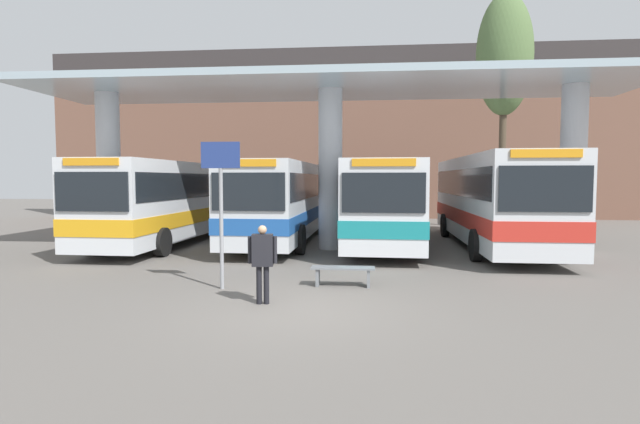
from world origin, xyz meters
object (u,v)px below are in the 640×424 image
(transit_bus_far_right_bay, at_px, (492,197))
(pedestrian_waiting, at_px, (263,256))
(poplar_tree_behind_left, at_px, (504,57))
(transit_bus_center_bay, at_px, (284,198))
(transit_bus_left_bay, at_px, (167,199))
(transit_bus_right_bay, at_px, (384,199))
(info_sign_platform, at_px, (221,186))
(waiting_bench_near_pillar, at_px, (343,272))

(transit_bus_far_right_bay, xyz_separation_m, pedestrian_waiting, (-6.76, -9.39, -0.88))
(poplar_tree_behind_left, bearing_deg, transit_bus_center_bay, -150.48)
(transit_bus_left_bay, bearing_deg, transit_bus_center_bay, -162.70)
(transit_bus_left_bay, relative_size, transit_bus_center_bay, 0.90)
(transit_bus_left_bay, bearing_deg, transit_bus_right_bay, -170.98)
(transit_bus_center_bay, bearing_deg, info_sign_platform, 91.39)
(info_sign_platform, bearing_deg, transit_bus_right_bay, 65.75)
(transit_bus_center_bay, relative_size, transit_bus_far_right_bay, 0.98)
(transit_bus_right_bay, distance_m, pedestrian_waiting, 10.50)
(transit_bus_right_bay, relative_size, pedestrian_waiting, 7.39)
(poplar_tree_behind_left, bearing_deg, waiting_bench_near_pillar, -117.14)
(transit_bus_far_right_bay, height_order, poplar_tree_behind_left, poplar_tree_behind_left)
(poplar_tree_behind_left, bearing_deg, transit_bus_right_bay, -135.99)
(transit_bus_far_right_bay, bearing_deg, pedestrian_waiting, 54.76)
(transit_bus_center_bay, relative_size, pedestrian_waiting, 7.08)
(transit_bus_far_right_bay, bearing_deg, waiting_bench_near_pillar, 55.85)
(waiting_bench_near_pillar, relative_size, pedestrian_waiting, 0.94)
(transit_bus_far_right_bay, height_order, info_sign_platform, info_sign_platform)
(transit_bus_right_bay, bearing_deg, transit_bus_left_bay, 9.51)
(transit_bus_far_right_bay, relative_size, info_sign_platform, 3.43)
(transit_bus_left_bay, distance_m, transit_bus_center_bay, 4.62)
(transit_bus_center_bay, bearing_deg, poplar_tree_behind_left, -149.56)
(transit_bus_left_bay, height_order, waiting_bench_near_pillar, transit_bus_left_bay)
(transit_bus_far_right_bay, relative_size, poplar_tree_behind_left, 1.00)
(transit_bus_left_bay, xyz_separation_m, transit_bus_center_bay, (4.44, 1.27, -0.00))
(transit_bus_far_right_bay, height_order, pedestrian_waiting, transit_bus_far_right_bay)
(info_sign_platform, bearing_deg, poplar_tree_behind_left, 55.67)
(transit_bus_far_right_bay, bearing_deg, poplar_tree_behind_left, -106.47)
(transit_bus_far_right_bay, height_order, waiting_bench_near_pillar, transit_bus_far_right_bay)
(transit_bus_center_bay, relative_size, info_sign_platform, 3.36)
(transit_bus_left_bay, distance_m, transit_bus_right_bay, 8.56)
(transit_bus_center_bay, height_order, transit_bus_right_bay, transit_bus_center_bay)
(transit_bus_right_bay, height_order, pedestrian_waiting, transit_bus_right_bay)
(waiting_bench_near_pillar, bearing_deg, poplar_tree_behind_left, 62.86)
(transit_bus_right_bay, distance_m, info_sign_platform, 9.69)
(info_sign_platform, height_order, pedestrian_waiting, info_sign_platform)
(transit_bus_right_bay, height_order, info_sign_platform, info_sign_platform)
(info_sign_platform, bearing_deg, transit_bus_center_bay, 90.48)
(transit_bus_left_bay, relative_size, transit_bus_far_right_bay, 0.88)
(info_sign_platform, xyz_separation_m, pedestrian_waiting, (1.24, -1.29, -1.41))
(transit_bus_far_right_bay, xyz_separation_m, waiting_bench_near_pillar, (-5.22, -7.55, -1.53))
(info_sign_platform, height_order, poplar_tree_behind_left, poplar_tree_behind_left)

